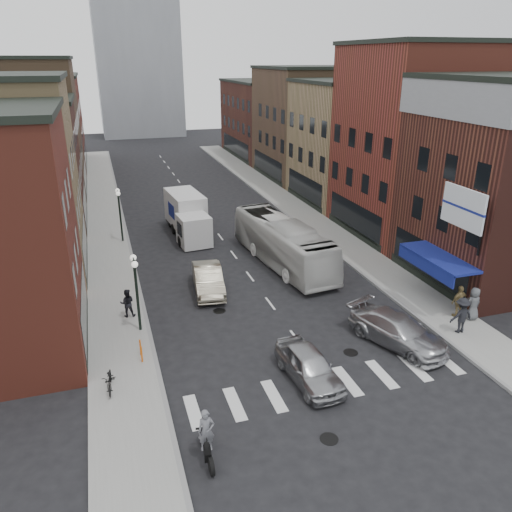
{
  "coord_description": "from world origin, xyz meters",
  "views": [
    {
      "loc": [
        -8.49,
        -19.13,
        13.13
      ],
      "look_at": [
        -0.9,
        4.87,
        3.1
      ],
      "focal_mm": 35.0,
      "sensor_mm": 36.0,
      "label": 1
    }
  ],
  "objects_px": {
    "box_truck": "(188,216)",
    "transit_bus": "(283,243)",
    "billboard_sign": "(464,209)",
    "ped_right_a": "(461,315)",
    "bike_rack": "(141,351)",
    "motorcycle_rider": "(206,437)",
    "sedan_left_near": "(309,366)",
    "curb_car": "(398,330)",
    "ped_right_c": "(474,304)",
    "sedan_left_far": "(208,279)",
    "parked_bicycle": "(110,380)",
    "streetlamp_near": "(136,280)",
    "streetlamp_far": "(119,206)",
    "ped_left_solo": "(127,303)",
    "ped_right_b": "(459,301)"
  },
  "relations": [
    {
      "from": "sedan_left_far",
      "to": "motorcycle_rider",
      "type": "bearing_deg",
      "value": -96.02
    },
    {
      "from": "motorcycle_rider",
      "to": "sedan_left_near",
      "type": "bearing_deg",
      "value": 38.53
    },
    {
      "from": "motorcycle_rider",
      "to": "ped_right_b",
      "type": "bearing_deg",
      "value": 28.28
    },
    {
      "from": "transit_bus",
      "to": "ped_left_solo",
      "type": "height_order",
      "value": "transit_bus"
    },
    {
      "from": "ped_right_a",
      "to": "ped_right_c",
      "type": "relative_size",
      "value": 1.05
    },
    {
      "from": "box_truck",
      "to": "transit_bus",
      "type": "relative_size",
      "value": 0.69
    },
    {
      "from": "parked_bicycle",
      "to": "ped_right_b",
      "type": "bearing_deg",
      "value": 5.99
    },
    {
      "from": "motorcycle_rider",
      "to": "sedan_left_near",
      "type": "height_order",
      "value": "motorcycle_rider"
    },
    {
      "from": "ped_right_a",
      "to": "ped_right_c",
      "type": "xyz_separation_m",
      "value": [
        1.51,
        0.93,
        -0.04
      ]
    },
    {
      "from": "box_truck",
      "to": "ped_left_solo",
      "type": "xyz_separation_m",
      "value": [
        -5.56,
        -12.45,
        -0.66
      ]
    },
    {
      "from": "ped_right_a",
      "to": "sedan_left_near",
      "type": "bearing_deg",
      "value": 6.85
    },
    {
      "from": "motorcycle_rider",
      "to": "transit_bus",
      "type": "xyz_separation_m",
      "value": [
        8.75,
        16.02,
        0.55
      ]
    },
    {
      "from": "streetlamp_far",
      "to": "curb_car",
      "type": "relative_size",
      "value": 0.79
    },
    {
      "from": "transit_bus",
      "to": "curb_car",
      "type": "bearing_deg",
      "value": -87.55
    },
    {
      "from": "sedan_left_near",
      "to": "ped_right_c",
      "type": "bearing_deg",
      "value": 7.82
    },
    {
      "from": "billboard_sign",
      "to": "curb_car",
      "type": "relative_size",
      "value": 0.71
    },
    {
      "from": "ped_left_solo",
      "to": "ped_right_c",
      "type": "distance_m",
      "value": 18.38
    },
    {
      "from": "curb_car",
      "to": "parked_bicycle",
      "type": "bearing_deg",
      "value": 157.98
    },
    {
      "from": "billboard_sign",
      "to": "ped_right_a",
      "type": "bearing_deg",
      "value": -108.69
    },
    {
      "from": "billboard_sign",
      "to": "sedan_left_near",
      "type": "distance_m",
      "value": 11.22
    },
    {
      "from": "streetlamp_near",
      "to": "streetlamp_far",
      "type": "height_order",
      "value": "same"
    },
    {
      "from": "bike_rack",
      "to": "ped_right_a",
      "type": "xyz_separation_m",
      "value": [
        15.63,
        -2.43,
        0.55
      ]
    },
    {
      "from": "billboard_sign",
      "to": "ped_left_solo",
      "type": "bearing_deg",
      "value": 162.62
    },
    {
      "from": "ped_right_c",
      "to": "motorcycle_rider",
      "type": "bearing_deg",
      "value": 15.2
    },
    {
      "from": "bike_rack",
      "to": "transit_bus",
      "type": "xyz_separation_m",
      "value": [
        10.33,
        9.08,
        0.99
      ]
    },
    {
      "from": "billboard_sign",
      "to": "sedan_left_far",
      "type": "height_order",
      "value": "billboard_sign"
    },
    {
      "from": "streetlamp_far",
      "to": "bike_rack",
      "type": "bearing_deg",
      "value": -90.69
    },
    {
      "from": "motorcycle_rider",
      "to": "curb_car",
      "type": "distance_m",
      "value": 11.51
    },
    {
      "from": "streetlamp_near",
      "to": "motorcycle_rider",
      "type": "relative_size",
      "value": 1.95
    },
    {
      "from": "streetlamp_near",
      "to": "sedan_left_far",
      "type": "distance_m",
      "value": 6.12
    },
    {
      "from": "sedan_left_far",
      "to": "streetlamp_far",
      "type": "bearing_deg",
      "value": 119.69
    },
    {
      "from": "box_truck",
      "to": "sedan_left_near",
      "type": "bearing_deg",
      "value": -91.48
    },
    {
      "from": "box_truck",
      "to": "transit_bus",
      "type": "distance_m",
      "value": 9.23
    },
    {
      "from": "box_truck",
      "to": "sedan_left_far",
      "type": "distance_m",
      "value": 10.47
    },
    {
      "from": "billboard_sign",
      "to": "curb_car",
      "type": "height_order",
      "value": "billboard_sign"
    },
    {
      "from": "streetlamp_near",
      "to": "box_truck",
      "type": "bearing_deg",
      "value": 70.17
    },
    {
      "from": "ped_left_solo",
      "to": "ped_right_a",
      "type": "relative_size",
      "value": 0.83
    },
    {
      "from": "parked_bicycle",
      "to": "ped_right_a",
      "type": "relative_size",
      "value": 0.86
    },
    {
      "from": "box_truck",
      "to": "sedan_left_far",
      "type": "bearing_deg",
      "value": -99.56
    },
    {
      "from": "billboard_sign",
      "to": "box_truck",
      "type": "bearing_deg",
      "value": 121.77
    },
    {
      "from": "sedan_left_far",
      "to": "curb_car",
      "type": "bearing_deg",
      "value": -42.38
    },
    {
      "from": "bike_rack",
      "to": "ped_left_solo",
      "type": "bearing_deg",
      "value": 93.66
    },
    {
      "from": "ped_right_c",
      "to": "ped_right_a",
      "type": "bearing_deg",
      "value": 27.54
    },
    {
      "from": "streetlamp_far",
      "to": "sedan_left_near",
      "type": "xyz_separation_m",
      "value": [
        6.6,
        -20.42,
        -2.18
      ]
    },
    {
      "from": "ped_left_solo",
      "to": "ped_right_b",
      "type": "distance_m",
      "value": 17.74
    },
    {
      "from": "motorcycle_rider",
      "to": "ped_left_solo",
      "type": "bearing_deg",
      "value": 106.17
    },
    {
      "from": "sedan_left_near",
      "to": "ped_right_c",
      "type": "xyz_separation_m",
      "value": [
        10.35,
        2.22,
        0.32
      ]
    },
    {
      "from": "billboard_sign",
      "to": "parked_bicycle",
      "type": "xyz_separation_m",
      "value": [
        -17.65,
        -1.15,
        -5.55
      ]
    },
    {
      "from": "ped_right_b",
      "to": "bike_rack",
      "type": "bearing_deg",
      "value": -10.32
    },
    {
      "from": "billboard_sign",
      "to": "ped_right_c",
      "type": "relative_size",
      "value": 2.05
    }
  ]
}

